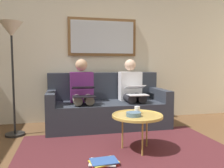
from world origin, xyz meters
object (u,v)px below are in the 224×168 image
standing_lamp (12,42)px  coffee_table (137,116)px  laptop_black (84,92)px  couch (107,107)px  bowl (134,114)px  person_right (82,91)px  cup (137,110)px  framed_mirror (103,37)px  magazine_stack (104,162)px  person_left (132,90)px  laptop_white (136,90)px

standing_lamp → coffee_table: bearing=149.0°
laptop_black → couch: bearing=-144.0°
bowl → person_right: person_right is taller
cup → person_right: person_right is taller
cup → framed_mirror: bearing=-83.9°
couch → magazine_stack: (0.33, 1.52, -0.29)m
couch → person_left: bearing=170.9°
cup → bowl: bearing=56.9°
person_right → standing_lamp: bearing=11.1°
couch → coffee_table: size_ratio=3.21×
coffee_table → laptop_black: bearing=-58.2°
person_left → couch: bearing=-9.1°
couch → standing_lamp: size_ratio=1.20×
bowl → magazine_stack: bowl is taller
cup → laptop_black: laptop_black is taller
framed_mirror → person_left: 1.13m
framed_mirror → coffee_table: 1.97m
person_left → standing_lamp: 2.03m
cup → bowl: size_ratio=0.51×
laptop_black → framed_mirror: bearing=-121.4°
person_left → person_right: size_ratio=1.00×
framed_mirror → couch: bearing=90.0°
person_left → laptop_black: size_ratio=3.09×
laptop_white → person_right: size_ratio=0.32×
bowl → laptop_black: laptop_black is taller
laptop_black → standing_lamp: standing_lamp is taller
laptop_white → cup: bearing=72.4°
laptop_white → laptop_black: same height
coffee_table → cup: 0.10m
bowl → magazine_stack: bearing=30.7°
framed_mirror → laptop_white: framed_mirror is taller
coffee_table → standing_lamp: size_ratio=0.37×
standing_lamp → couch: bearing=-169.5°
person_right → coffee_table: bearing=116.1°
bowl → coffee_table: bearing=-137.0°
laptop_white → magazine_stack: laptop_white is taller
coffee_table → person_left: (-0.29, -1.15, 0.18)m
person_left → laptop_white: person_left is taller
person_right → laptop_black: 0.24m
couch → person_right: person_right is taller
couch → coffee_table: couch is taller
coffee_table → person_right: bearing=-63.9°
person_right → magazine_stack: bearing=93.8°
person_left → person_right: bearing=0.0°
standing_lamp → person_left: bearing=-173.9°
coffee_table → laptop_white: 0.98m
person_right → magazine_stack: person_right is taller
bowl → person_left: person_left is taller
bowl → person_right: size_ratio=0.16×
coffee_table → person_left: 1.20m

